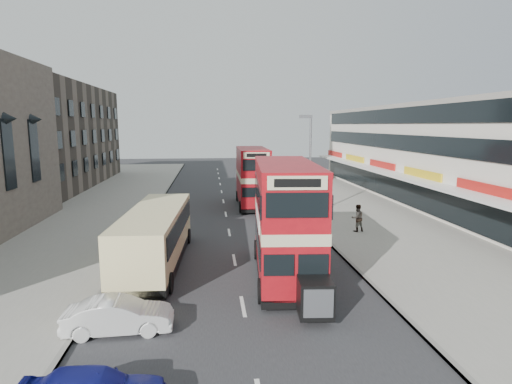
# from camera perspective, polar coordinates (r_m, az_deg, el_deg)

# --- Properties ---
(ground) EXTENTS (160.00, 160.00, 0.00)m
(ground) POSITION_cam_1_polar(r_m,az_deg,el_deg) (15.98, -1.19, -18.28)
(ground) COLOR #28282B
(ground) RESTS_ON ground
(road_surface) EXTENTS (12.00, 90.00, 0.01)m
(road_surface) POSITION_cam_1_polar(r_m,az_deg,el_deg) (34.94, -4.14, -3.04)
(road_surface) COLOR #28282B
(road_surface) RESTS_ON ground
(pavement_right) EXTENTS (12.00, 90.00, 0.15)m
(pavement_right) POSITION_cam_1_polar(r_m,az_deg,el_deg) (37.33, 14.61, -2.41)
(pavement_right) COLOR gray
(pavement_right) RESTS_ON ground
(pavement_left) EXTENTS (12.00, 90.00, 0.15)m
(pavement_left) POSITION_cam_1_polar(r_m,az_deg,el_deg) (36.52, -23.34, -3.13)
(pavement_left) COLOR gray
(pavement_left) RESTS_ON ground
(kerb_left) EXTENTS (0.20, 90.00, 0.16)m
(kerb_left) POSITION_cam_1_polar(r_m,az_deg,el_deg) (35.24, -14.12, -3.07)
(kerb_left) COLOR gray
(kerb_left) RESTS_ON ground
(kerb_right) EXTENTS (0.20, 90.00, 0.16)m
(kerb_right) POSITION_cam_1_polar(r_m,az_deg,el_deg) (35.67, 5.71, -2.69)
(kerb_right) COLOR gray
(kerb_right) RESTS_ON ground
(brick_terrace) EXTENTS (14.00, 28.00, 12.00)m
(brick_terrace) POSITION_cam_1_polar(r_m,az_deg,el_deg) (56.13, -28.23, 6.67)
(brick_terrace) COLOR #66594C
(brick_terrace) RESTS_ON ground
(commercial_row) EXTENTS (9.90, 46.20, 9.30)m
(commercial_row) POSITION_cam_1_polar(r_m,az_deg,el_deg) (41.97, 24.10, 4.71)
(commercial_row) COLOR beige
(commercial_row) RESTS_ON ground
(street_lamp) EXTENTS (1.00, 0.20, 8.12)m
(street_lamp) POSITION_cam_1_polar(r_m,az_deg,el_deg) (33.16, 7.27, 4.61)
(street_lamp) COLOR slate
(street_lamp) RESTS_ON ground
(bus_main) EXTENTS (3.39, 10.00, 5.41)m
(bus_main) POSITION_cam_1_polar(r_m,az_deg,el_deg) (20.20, 4.09, -3.79)
(bus_main) COLOR black
(bus_main) RESTS_ON ground
(bus_second) EXTENTS (2.69, 9.33, 5.12)m
(bus_second) POSITION_cam_1_polar(r_m,az_deg,el_deg) (37.97, -0.48, 2.08)
(bus_second) COLOR black
(bus_second) RESTS_ON ground
(coach) EXTENTS (3.19, 10.52, 2.75)m
(coach) POSITION_cam_1_polar(r_m,az_deg,el_deg) (22.80, -13.54, -5.69)
(coach) COLOR black
(coach) RESTS_ON ground
(car_left_front) EXTENTS (3.85, 1.45, 1.25)m
(car_left_front) POSITION_cam_1_polar(r_m,az_deg,el_deg) (16.31, -18.21, -15.72)
(car_left_front) COLOR silver
(car_left_front) RESTS_ON ground
(car_right_a) EXTENTS (4.28, 2.02, 1.21)m
(car_right_a) POSITION_cam_1_polar(r_m,az_deg,el_deg) (33.23, 4.26, -2.62)
(car_right_a) COLOR maroon
(car_right_a) RESTS_ON ground
(car_right_b) EXTENTS (4.16, 1.94, 1.15)m
(car_right_b) POSITION_cam_1_polar(r_m,az_deg,el_deg) (35.96, 4.30, -1.76)
(car_right_b) COLOR #B84212
(car_right_b) RESTS_ON ground
(car_right_c) EXTENTS (4.21, 2.06, 1.38)m
(car_right_c) POSITION_cam_1_polar(r_m,az_deg,el_deg) (45.00, 1.51, 0.61)
(car_right_c) COLOR teal
(car_right_c) RESTS_ON ground
(pedestrian_near) EXTENTS (0.77, 0.60, 1.89)m
(pedestrian_near) POSITION_cam_1_polar(r_m,az_deg,el_deg) (29.37, 13.65, -3.44)
(pedestrian_near) COLOR gray
(pedestrian_near) RESTS_ON pavement_right
(pedestrian_far) EXTENTS (1.06, 0.84, 1.69)m
(pedestrian_far) POSITION_cam_1_polar(r_m,az_deg,el_deg) (45.32, 5.14, 1.03)
(pedestrian_far) COLOR gray
(pedestrian_far) RESTS_ON pavement_right
(cyclist) EXTENTS (0.94, 2.03, 2.08)m
(cyclist) POSITION_cam_1_polar(r_m,az_deg,el_deg) (36.76, 2.37, -1.33)
(cyclist) COLOR gray
(cyclist) RESTS_ON ground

